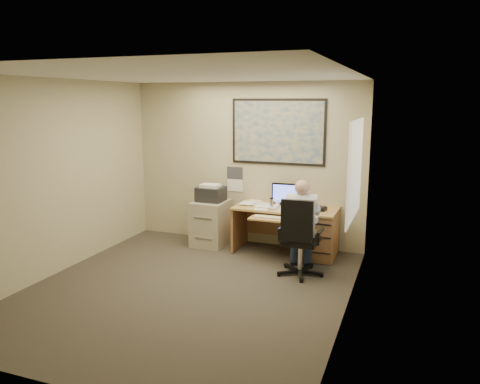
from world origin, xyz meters
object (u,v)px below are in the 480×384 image
(desk, at_px, (307,228))
(office_chair, at_px, (299,253))
(person, at_px, (301,228))
(filing_cabinet, at_px, (211,219))

(desk, xyz_separation_m, office_chair, (0.10, -0.91, -0.11))
(desk, bearing_deg, person, -82.92)
(office_chair, distance_m, person, 0.35)
(desk, bearing_deg, office_chair, -83.53)
(filing_cabinet, height_order, office_chair, office_chair)
(desk, xyz_separation_m, filing_cabinet, (-1.62, -0.02, 0.01))
(office_chair, relative_size, person, 0.83)
(person, bearing_deg, filing_cabinet, 143.56)
(office_chair, bearing_deg, person, 90.88)
(office_chair, xyz_separation_m, person, (-0.00, 0.08, 0.34))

